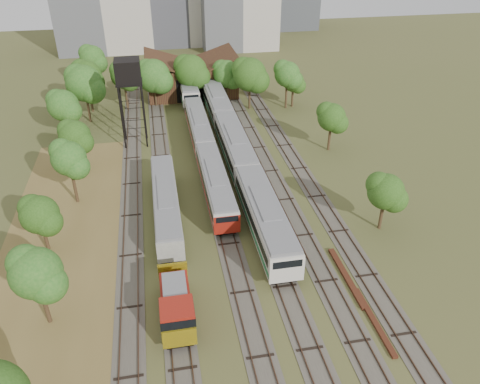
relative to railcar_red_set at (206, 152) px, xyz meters
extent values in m
plane|color=#475123|center=(2.00, -28.55, -1.83)|extent=(240.00, 240.00, 0.00)
cube|color=brown|center=(-16.00, -20.55, -1.81)|extent=(14.00, 60.00, 0.04)
cube|color=#4C473D|center=(-10.00, -3.55, -1.80)|extent=(2.60, 80.00, 0.06)
cube|color=#472D1E|center=(-10.72, -3.55, -1.71)|extent=(0.08, 80.00, 0.14)
cube|color=#472D1E|center=(-9.28, -3.55, -1.71)|extent=(0.08, 80.00, 0.14)
cube|color=#4C473D|center=(-6.00, -3.55, -1.80)|extent=(2.60, 80.00, 0.06)
cube|color=#472D1E|center=(-6.72, -3.55, -1.71)|extent=(0.08, 80.00, 0.14)
cube|color=#472D1E|center=(-5.28, -3.55, -1.71)|extent=(0.08, 80.00, 0.14)
cube|color=#4C473D|center=(0.00, -3.55, -1.80)|extent=(2.60, 80.00, 0.06)
cube|color=#472D1E|center=(-0.72, -3.55, -1.71)|extent=(0.08, 80.00, 0.14)
cube|color=#472D1E|center=(0.72, -3.55, -1.71)|extent=(0.08, 80.00, 0.14)
cube|color=#4C473D|center=(4.00, -3.55, -1.80)|extent=(2.60, 80.00, 0.06)
cube|color=#472D1E|center=(3.28, -3.55, -1.71)|extent=(0.08, 80.00, 0.14)
cube|color=#472D1E|center=(4.72, -3.55, -1.71)|extent=(0.08, 80.00, 0.14)
cube|color=#4C473D|center=(8.00, -3.55, -1.80)|extent=(2.60, 80.00, 0.06)
cube|color=#472D1E|center=(7.28, -3.55, -1.71)|extent=(0.08, 80.00, 0.14)
cube|color=#472D1E|center=(8.72, -3.55, -1.71)|extent=(0.08, 80.00, 0.14)
cube|color=#4C473D|center=(12.00, -3.55, -1.80)|extent=(2.60, 80.00, 0.06)
cube|color=#472D1E|center=(11.28, -3.55, -1.71)|extent=(0.08, 80.00, 0.14)
cube|color=#472D1E|center=(12.72, -3.55, -1.71)|extent=(0.08, 80.00, 0.14)
cube|color=black|center=(0.00, -8.69, -1.45)|extent=(2.08, 15.64, 0.76)
cube|color=beige|center=(0.00, -8.69, 0.11)|extent=(2.74, 17.00, 2.37)
cube|color=black|center=(0.00, -8.69, 0.39)|extent=(2.80, 15.64, 0.80)
cube|color=slate|center=(0.00, -8.69, 1.46)|extent=(2.53, 16.66, 0.34)
cube|color=maroon|center=(0.00, -8.69, -0.55)|extent=(2.80, 16.66, 0.43)
cube|color=maroon|center=(0.00, -17.14, -0.01)|extent=(2.78, 0.25, 2.13)
cube|color=black|center=(0.00, 8.81, -1.45)|extent=(2.08, 15.64, 0.76)
cube|color=beige|center=(0.00, 8.81, 0.11)|extent=(2.74, 17.00, 2.37)
cube|color=black|center=(0.00, 8.81, 0.39)|extent=(2.80, 15.64, 0.80)
cube|color=slate|center=(0.00, 8.81, 1.46)|extent=(2.53, 16.66, 0.34)
cube|color=maroon|center=(0.00, 8.81, -0.55)|extent=(2.80, 16.66, 0.43)
cube|color=black|center=(4.00, -17.15, -1.39)|extent=(2.42, 15.64, 0.88)
cube|color=beige|center=(4.00, -17.15, 0.42)|extent=(3.19, 17.00, 2.75)
cube|color=black|center=(4.00, -17.15, 0.75)|extent=(3.25, 15.64, 0.93)
cube|color=slate|center=(4.00, -17.15, 1.99)|extent=(2.93, 16.66, 0.40)
cube|color=#196435|center=(4.00, -17.15, -0.35)|extent=(3.25, 16.66, 0.49)
cube|color=beige|center=(4.00, -25.60, 0.28)|extent=(3.23, 0.25, 2.47)
cube|color=black|center=(4.00, 0.35, -1.39)|extent=(2.42, 15.64, 0.88)
cube|color=beige|center=(4.00, 0.35, 0.42)|extent=(3.19, 17.00, 2.75)
cube|color=black|center=(4.00, 0.35, 0.75)|extent=(3.25, 15.64, 0.93)
cube|color=slate|center=(4.00, 0.35, 1.99)|extent=(2.93, 16.66, 0.40)
cube|color=#196435|center=(4.00, 0.35, -0.35)|extent=(3.25, 16.66, 0.49)
cube|color=black|center=(4.00, 17.85, -1.39)|extent=(2.42, 15.64, 0.88)
cube|color=beige|center=(4.00, 17.85, 0.42)|extent=(3.19, 17.00, 2.75)
cube|color=black|center=(4.00, 17.85, 0.75)|extent=(3.25, 15.64, 0.93)
cube|color=slate|center=(4.00, 17.85, 1.99)|extent=(2.93, 16.66, 0.40)
cube|color=#196435|center=(4.00, 17.85, -0.35)|extent=(3.25, 16.66, 0.49)
cube|color=black|center=(0.00, 27.45, -1.43)|extent=(2.23, 14.72, 0.81)
cube|color=beige|center=(0.00, 27.45, 0.25)|extent=(2.94, 16.00, 2.54)
cube|color=black|center=(0.00, 27.45, 0.55)|extent=(3.00, 14.72, 0.86)
cube|color=slate|center=(0.00, 27.45, 1.70)|extent=(2.71, 15.68, 0.37)
cube|color=#196435|center=(0.00, 27.45, -0.46)|extent=(3.00, 15.68, 0.46)
cube|color=beige|center=(0.00, 19.50, 0.12)|extent=(2.98, 0.25, 2.28)
cube|color=black|center=(-6.00, -27.03, -1.39)|extent=(2.15, 7.20, 0.88)
cube|color=maroon|center=(-6.00, -26.23, -0.22)|extent=(2.44, 4.40, 1.47)
cube|color=maroon|center=(-6.00, -29.63, 0.37)|extent=(2.64, 2.54, 2.64)
cube|color=black|center=(-6.00, -29.63, 1.00)|extent=(2.69, 2.59, 0.88)
cube|color=gold|center=(-6.00, -30.98, -0.27)|extent=(2.64, 0.20, 1.76)
cube|color=gold|center=(-6.00, -23.08, -0.27)|extent=(2.64, 0.20, 1.76)
cube|color=slate|center=(-6.00, -27.03, 1.39)|extent=(1.95, 3.60, 0.20)
cube|color=black|center=(-6.00, -11.79, -1.46)|extent=(2.02, 16.56, 0.73)
cube|color=gray|center=(-6.00, -11.79, 0.05)|extent=(2.66, 18.00, 2.30)
cube|color=black|center=(-6.00, -11.79, 0.33)|extent=(2.72, 16.56, 0.78)
cube|color=slate|center=(-6.00, -11.79, 1.36)|extent=(2.45, 17.64, 0.33)
cylinder|color=black|center=(-10.88, 7.10, 2.73)|extent=(0.23, 0.23, 9.13)
cylinder|color=black|center=(-7.80, 7.10, 2.73)|extent=(0.23, 0.23, 9.13)
cylinder|color=black|center=(-10.88, 10.18, 2.73)|extent=(0.23, 0.23, 9.13)
cylinder|color=black|center=(-7.80, 10.18, 2.73)|extent=(0.23, 0.23, 9.13)
cube|color=black|center=(-9.34, 8.64, 7.40)|extent=(3.60, 3.60, 0.20)
cube|color=black|center=(-9.34, 8.64, 9.04)|extent=(3.42, 3.42, 3.08)
cube|color=#512617|center=(10.00, -25.32, -1.69)|extent=(0.56, 8.40, 0.28)
cube|color=#512617|center=(10.20, -30.92, -1.71)|extent=(0.48, 7.74, 0.25)
cube|color=#3A1A15|center=(1.00, 29.45, 0.92)|extent=(16.00, 11.00, 5.50)
cube|color=#3A1A15|center=(-3.00, 29.45, 4.27)|extent=(8.45, 11.55, 2.96)
cube|color=#3A1A15|center=(5.00, 29.45, 4.27)|extent=(8.45, 11.55, 2.96)
cube|color=black|center=(1.00, 24.00, 0.37)|extent=(6.40, 0.15, 4.12)
cylinder|color=#382616|center=(-16.57, -25.75, 0.26)|extent=(0.36, 0.36, 4.18)
sphere|color=#244C14|center=(-16.57, -25.75, 3.49)|extent=(4.17, 4.17, 4.17)
cylinder|color=#382616|center=(-18.23, -15.45, -0.17)|extent=(0.36, 0.36, 3.33)
sphere|color=#244C14|center=(-18.23, -15.45, 2.41)|extent=(3.82, 3.82, 3.82)
cylinder|color=#382616|center=(-16.25, -6.59, 0.42)|extent=(0.36, 0.36, 4.51)
sphere|color=#244C14|center=(-16.25, -6.59, 3.90)|extent=(3.97, 3.97, 3.97)
cylinder|color=#382616|center=(-16.65, 1.82, 0.05)|extent=(0.36, 0.36, 3.75)
sphere|color=#244C14|center=(-16.65, 1.82, 2.95)|extent=(4.08, 4.08, 4.08)
cylinder|color=#382616|center=(-19.49, 13.17, 0.10)|extent=(0.36, 0.36, 3.86)
sphere|color=#244C14|center=(-19.49, 13.17, 3.08)|extent=(4.65, 4.65, 4.65)
cylinder|color=#382616|center=(-16.71, 22.99, 0.62)|extent=(0.36, 0.36, 4.90)
sphere|color=#244C14|center=(-16.71, 22.99, 4.41)|extent=(4.93, 4.93, 4.93)
cylinder|color=#382616|center=(-16.81, 35.14, 0.48)|extent=(0.36, 0.36, 4.61)
sphere|color=#244C14|center=(-16.81, 35.14, 4.04)|extent=(4.72, 4.72, 4.72)
cylinder|color=#382616|center=(-16.74, 18.48, 0.69)|extent=(0.36, 0.36, 5.03)
sphere|color=#244C14|center=(-16.74, 18.48, 4.57)|extent=(5.69, 5.69, 5.69)
cylinder|color=#382616|center=(-10.80, 22.78, 0.52)|extent=(0.36, 0.36, 4.69)
sphere|color=#244C14|center=(-10.80, 22.78, 4.14)|extent=(4.35, 4.35, 4.35)
cylinder|color=#382616|center=(-5.90, 23.72, 0.27)|extent=(0.36, 0.36, 4.19)
sphere|color=#244C14|center=(-5.90, 23.72, 3.51)|extent=(5.71, 5.71, 5.71)
cylinder|color=#382616|center=(0.58, 24.20, 0.39)|extent=(0.36, 0.36, 4.45)
sphere|color=#244C14|center=(0.58, 24.20, 3.83)|extent=(5.64, 5.64, 5.64)
cylinder|color=#382616|center=(6.81, 23.78, 0.10)|extent=(0.36, 0.36, 3.87)
sphere|color=#244C14|center=(6.81, 23.78, 3.10)|extent=(4.79, 4.79, 4.79)
cylinder|color=#382616|center=(10.00, 19.42, 0.51)|extent=(0.36, 0.36, 4.68)
sphere|color=#244C14|center=(10.00, 19.42, 4.12)|extent=(5.63, 5.63, 5.63)
cylinder|color=#382616|center=(16.28, 18.48, 0.50)|extent=(0.36, 0.36, 4.67)
sphere|color=#244C14|center=(16.28, 18.48, 4.11)|extent=(4.30, 4.30, 4.30)
cylinder|color=#382616|center=(16.56, -18.32, -0.01)|extent=(0.36, 0.36, 3.64)
sphere|color=#244C14|center=(16.56, -18.32, 2.80)|extent=(3.84, 3.84, 3.84)
cylinder|color=#382616|center=(17.82, 1.17, 0.13)|extent=(0.36, 0.36, 3.93)
sphere|color=#244C14|center=(17.82, 1.17, 3.17)|extent=(3.92, 3.92, 3.92)
cylinder|color=#382616|center=(17.56, 18.92, -0.05)|extent=(0.36, 0.36, 3.55)
sphere|color=#244C14|center=(17.56, 18.92, 2.69)|extent=(3.61, 3.61, 3.61)
camera|label=1|loc=(-6.11, -56.25, 27.88)|focal=35.00mm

